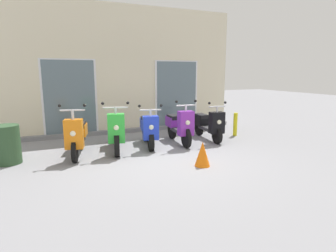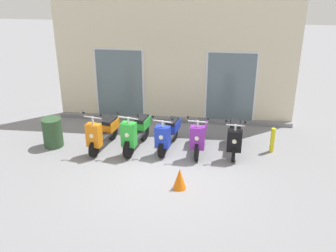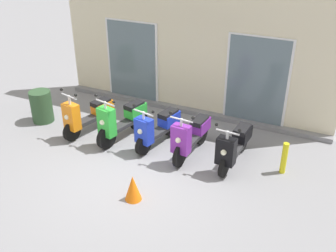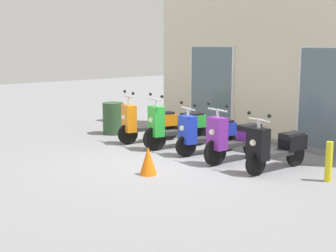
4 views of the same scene
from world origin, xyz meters
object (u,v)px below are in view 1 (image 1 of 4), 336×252
at_px(scooter_orange, 77,135).
at_px(scooter_blue, 148,129).
at_px(curb_bollard, 235,124).
at_px(traffic_cone, 202,154).
at_px(trash_bin, 7,145).
at_px(scooter_purple, 179,125).
at_px(scooter_black, 208,124).
at_px(scooter_green, 116,131).

distance_m(scooter_orange, scooter_blue, 1.80).
xyz_separation_m(scooter_orange, curb_bollard, (4.64, 0.30, -0.14)).
distance_m(traffic_cone, trash_bin, 4.12).
xyz_separation_m(scooter_orange, trash_bin, (-1.44, -0.00, -0.08)).
relative_size(scooter_purple, curb_bollard, 2.29).
height_order(traffic_cone, trash_bin, trash_bin).
xyz_separation_m(scooter_orange, scooter_blue, (1.79, 0.19, -0.03)).
relative_size(traffic_cone, curb_bollard, 0.74).
height_order(scooter_purple, curb_bollard, scooter_purple).
relative_size(scooter_black, traffic_cone, 3.01).
relative_size(scooter_green, curb_bollard, 2.31).
bearing_deg(scooter_orange, scooter_purple, 2.44).
relative_size(scooter_blue, traffic_cone, 2.86).
xyz_separation_m(scooter_black, trash_bin, (-5.05, -0.20, -0.04)).
bearing_deg(scooter_orange, scooter_blue, 5.90).
relative_size(scooter_orange, scooter_green, 0.95).
bearing_deg(traffic_cone, scooter_orange, 141.80).
xyz_separation_m(scooter_blue, scooter_black, (1.82, 0.01, -0.00)).
height_order(scooter_green, scooter_black, scooter_green).
bearing_deg(traffic_cone, scooter_black, 56.05).
distance_m(scooter_blue, scooter_purple, 0.86).
bearing_deg(traffic_cone, scooter_blue, 103.72).
relative_size(scooter_orange, scooter_purple, 0.96).
bearing_deg(scooter_purple, scooter_black, 4.86).
xyz_separation_m(scooter_orange, scooter_green, (0.92, 0.07, 0.01)).
relative_size(scooter_green, scooter_black, 1.03).
xyz_separation_m(scooter_green, scooter_black, (2.69, 0.13, -0.04)).
distance_m(scooter_orange, scooter_purple, 2.65).
relative_size(scooter_blue, scooter_black, 0.95).
distance_m(scooter_orange, curb_bollard, 4.65).
bearing_deg(trash_bin, scooter_purple, 1.63).
relative_size(scooter_black, curb_bollard, 2.24).
bearing_deg(scooter_black, traffic_cone, -123.95).
xyz_separation_m(scooter_blue, scooter_purple, (0.86, -0.07, 0.04)).
bearing_deg(curb_bollard, traffic_cone, -138.60).
distance_m(scooter_orange, scooter_green, 0.92).
bearing_deg(scooter_black, curb_bollard, 5.67).
bearing_deg(scooter_orange, traffic_cone, -38.20).
relative_size(traffic_cone, trash_bin, 0.63).
relative_size(scooter_orange, scooter_blue, 1.04).
distance_m(scooter_blue, trash_bin, 3.23).
bearing_deg(scooter_blue, scooter_orange, -174.10).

